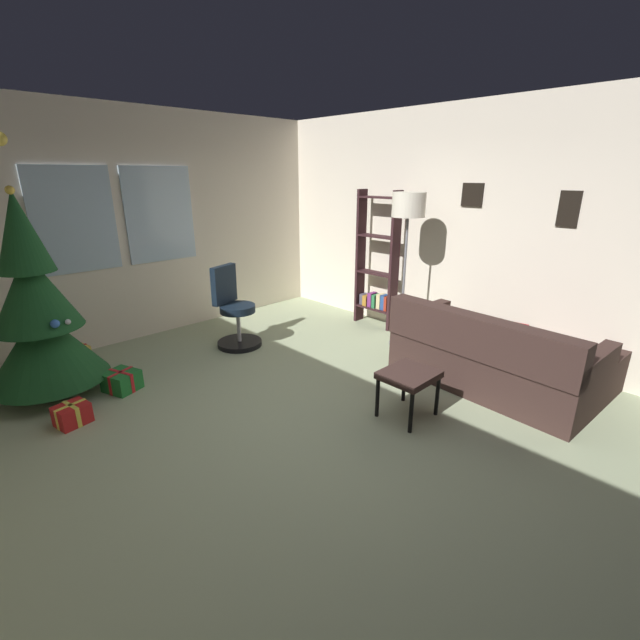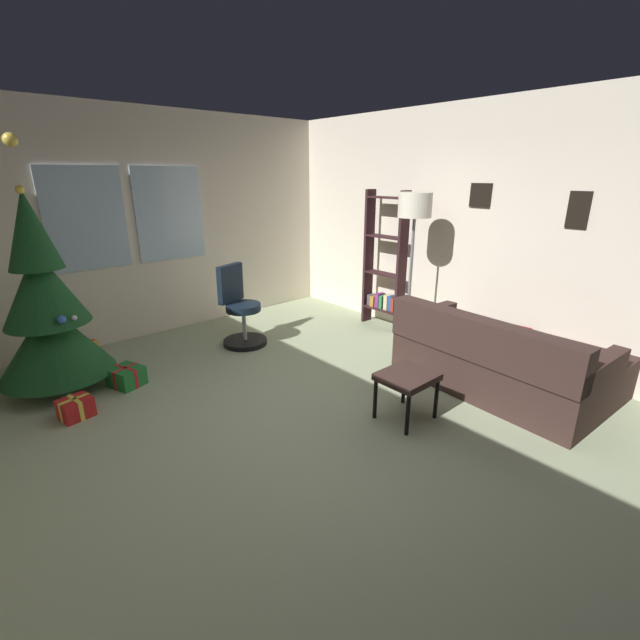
{
  "view_description": "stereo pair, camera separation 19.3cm",
  "coord_description": "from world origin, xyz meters",
  "px_view_note": "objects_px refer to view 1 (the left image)",
  "views": [
    {
      "loc": [
        -2.37,
        -2.5,
        2.1
      ],
      "look_at": [
        0.34,
        0.3,
        0.77
      ],
      "focal_mm": 24.19,
      "sensor_mm": 36.0,
      "label": 1
    },
    {
      "loc": [
        -2.23,
        -2.63,
        2.1
      ],
      "look_at": [
        0.34,
        0.3,
        0.77
      ],
      "focal_mm": 24.19,
      "sensor_mm": 36.0,
      "label": 2
    }
  ],
  "objects_px": {
    "gift_box_red": "(72,414)",
    "bookshelf": "(377,269)",
    "couch": "(510,359)",
    "gift_box_green": "(122,381)",
    "floor_lamp": "(408,215)",
    "holiday_tree": "(39,316)",
    "gift_box_gold": "(76,359)",
    "office_chair": "(235,315)",
    "footstool": "(409,378)"
  },
  "relations": [
    {
      "from": "couch",
      "to": "gift_box_green",
      "type": "height_order",
      "value": "couch"
    },
    {
      "from": "gift_box_red",
      "to": "gift_box_gold",
      "type": "xyz_separation_m",
      "value": [
        0.37,
        1.15,
        0.05
      ]
    },
    {
      "from": "gift_box_red",
      "to": "office_chair",
      "type": "height_order",
      "value": "office_chair"
    },
    {
      "from": "couch",
      "to": "gift_box_green",
      "type": "distance_m",
      "value": 3.98
    },
    {
      "from": "bookshelf",
      "to": "floor_lamp",
      "type": "distance_m",
      "value": 1.16
    },
    {
      "from": "gift_box_green",
      "to": "gift_box_gold",
      "type": "relative_size",
      "value": 1.25
    },
    {
      "from": "couch",
      "to": "holiday_tree",
      "type": "distance_m",
      "value": 4.66
    },
    {
      "from": "holiday_tree",
      "to": "office_chair",
      "type": "xyz_separation_m",
      "value": [
        2.04,
        -0.18,
        -0.41
      ]
    },
    {
      "from": "footstool",
      "to": "floor_lamp",
      "type": "bearing_deg",
      "value": 37.85
    },
    {
      "from": "gift_box_red",
      "to": "gift_box_green",
      "type": "relative_size",
      "value": 0.78
    },
    {
      "from": "office_chair",
      "to": "gift_box_red",
      "type": "bearing_deg",
      "value": -164.8
    },
    {
      "from": "floor_lamp",
      "to": "bookshelf",
      "type": "bearing_deg",
      "value": 62.73
    },
    {
      "from": "gift_box_green",
      "to": "gift_box_gold",
      "type": "bearing_deg",
      "value": 103.13
    },
    {
      "from": "couch",
      "to": "footstool",
      "type": "relative_size",
      "value": 4.35
    },
    {
      "from": "office_chair",
      "to": "floor_lamp",
      "type": "xyz_separation_m",
      "value": [
        1.52,
        -1.47,
        1.23
      ]
    },
    {
      "from": "footstool",
      "to": "holiday_tree",
      "type": "relative_size",
      "value": 0.19
    },
    {
      "from": "couch",
      "to": "gift_box_red",
      "type": "bearing_deg",
      "value": 146.26
    },
    {
      "from": "gift_box_green",
      "to": "floor_lamp",
      "type": "distance_m",
      "value": 3.63
    },
    {
      "from": "floor_lamp",
      "to": "office_chair",
      "type": "bearing_deg",
      "value": 136.03
    },
    {
      "from": "holiday_tree",
      "to": "office_chair",
      "type": "bearing_deg",
      "value": -4.97
    },
    {
      "from": "bookshelf",
      "to": "gift_box_green",
      "type": "bearing_deg",
      "value": 171.43
    },
    {
      "from": "gift_box_gold",
      "to": "floor_lamp",
      "type": "relative_size",
      "value": 0.16
    },
    {
      "from": "gift_box_red",
      "to": "floor_lamp",
      "type": "height_order",
      "value": "floor_lamp"
    },
    {
      "from": "couch",
      "to": "footstool",
      "type": "height_order",
      "value": "couch"
    },
    {
      "from": "gift_box_gold",
      "to": "gift_box_red",
      "type": "bearing_deg",
      "value": -107.67
    },
    {
      "from": "gift_box_green",
      "to": "gift_box_gold",
      "type": "xyz_separation_m",
      "value": [
        -0.19,
        0.81,
        0.04
      ]
    },
    {
      "from": "couch",
      "to": "bookshelf",
      "type": "bearing_deg",
      "value": 77.62
    },
    {
      "from": "footstool",
      "to": "gift_box_red",
      "type": "bearing_deg",
      "value": 138.6
    },
    {
      "from": "footstool",
      "to": "gift_box_green",
      "type": "height_order",
      "value": "footstool"
    },
    {
      "from": "gift_box_green",
      "to": "office_chair",
      "type": "relative_size",
      "value": 0.37
    },
    {
      "from": "footstool",
      "to": "holiday_tree",
      "type": "distance_m",
      "value": 3.51
    },
    {
      "from": "gift_box_red",
      "to": "gift_box_green",
      "type": "bearing_deg",
      "value": 31.57
    },
    {
      "from": "gift_box_red",
      "to": "office_chair",
      "type": "relative_size",
      "value": 0.29
    },
    {
      "from": "gift_box_green",
      "to": "gift_box_gold",
      "type": "distance_m",
      "value": 0.83
    },
    {
      "from": "gift_box_green",
      "to": "gift_box_red",
      "type": "bearing_deg",
      "value": -148.43
    },
    {
      "from": "gift_box_gold",
      "to": "floor_lamp",
      "type": "height_order",
      "value": "floor_lamp"
    },
    {
      "from": "gift_box_gold",
      "to": "bookshelf",
      "type": "bearing_deg",
      "value": -20.15
    },
    {
      "from": "footstool",
      "to": "floor_lamp",
      "type": "relative_size",
      "value": 0.25
    },
    {
      "from": "couch",
      "to": "gift_box_red",
      "type": "relative_size",
      "value": 6.86
    },
    {
      "from": "couch",
      "to": "holiday_tree",
      "type": "height_order",
      "value": "holiday_tree"
    },
    {
      "from": "holiday_tree",
      "to": "gift_box_gold",
      "type": "height_order",
      "value": "holiday_tree"
    },
    {
      "from": "gift_box_red",
      "to": "bookshelf",
      "type": "height_order",
      "value": "bookshelf"
    },
    {
      "from": "holiday_tree",
      "to": "floor_lamp",
      "type": "xyz_separation_m",
      "value": [
        3.56,
        -1.64,
        0.82
      ]
    },
    {
      "from": "office_chair",
      "to": "floor_lamp",
      "type": "height_order",
      "value": "floor_lamp"
    },
    {
      "from": "footstool",
      "to": "holiday_tree",
      "type": "xyz_separation_m",
      "value": [
        -2.19,
        2.71,
        0.44
      ]
    },
    {
      "from": "gift_box_gold",
      "to": "floor_lamp",
      "type": "distance_m",
      "value": 4.11
    },
    {
      "from": "gift_box_red",
      "to": "bookshelf",
      "type": "xyz_separation_m",
      "value": [
        3.97,
        -0.17,
        0.73
      ]
    },
    {
      "from": "holiday_tree",
      "to": "bookshelf",
      "type": "height_order",
      "value": "holiday_tree"
    },
    {
      "from": "gift_box_red",
      "to": "bookshelf",
      "type": "distance_m",
      "value": 4.04
    },
    {
      "from": "gift_box_red",
      "to": "couch",
      "type": "bearing_deg",
      "value": -33.74
    }
  ]
}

